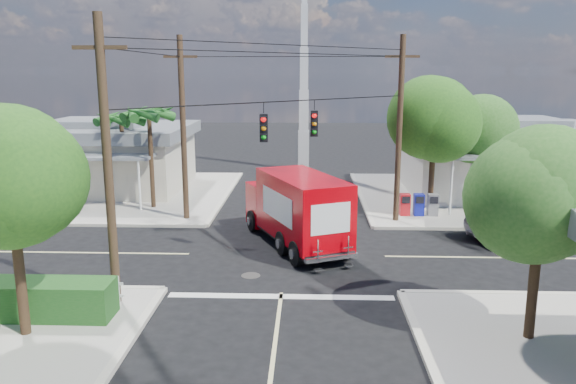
{
  "coord_description": "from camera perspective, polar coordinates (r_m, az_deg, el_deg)",
  "views": [
    {
      "loc": [
        0.89,
        -21.75,
        7.32
      ],
      "look_at": [
        0.0,
        2.0,
        2.2
      ],
      "focal_mm": 35.0,
      "sensor_mm": 36.0,
      "label": 1
    }
  ],
  "objects": [
    {
      "name": "radio_tower",
      "position": [
        41.79,
        1.63,
        9.85
      ],
      "size": [
        0.8,
        0.8,
        17.0
      ],
      "color": "silver",
      "rests_on": "ground"
    },
    {
      "name": "parked_car",
      "position": [
        26.93,
        23.47,
        -2.94
      ],
      "size": [
        6.06,
        4.09,
        1.54
      ],
      "primitive_type": "imported",
      "rotation": [
        0.0,
        0.0,
        1.87
      ],
      "color": "silver",
      "rests_on": "ground"
    },
    {
      "name": "sidewalk_ne",
      "position": [
        34.89,
        18.73,
        -0.49
      ],
      "size": [
        14.12,
        14.12,
        0.14
      ],
      "color": "#ADA89C",
      "rests_on": "ground"
    },
    {
      "name": "picket_fence",
      "position": [
        19.5,
        -24.79,
        -8.92
      ],
      "size": [
        5.94,
        0.06,
        1.0
      ],
      "color": "silver",
      "rests_on": "sidewalk_sw"
    },
    {
      "name": "tree_ne_front",
      "position": [
        29.31,
        14.69,
        6.77
      ],
      "size": [
        4.21,
        4.14,
        6.66
      ],
      "color": "#422D1C",
      "rests_on": "sidewalk_ne"
    },
    {
      "name": "palm_nw_front",
      "position": [
        30.51,
        -13.94,
        7.52
      ],
      "size": [
        3.01,
        3.08,
        5.59
      ],
      "color": "#422D1C",
      "rests_on": "sidewalk_nw"
    },
    {
      "name": "building_ne",
      "position": [
        36.01,
        20.97,
        3.37
      ],
      "size": [
        11.8,
        10.2,
        4.5
      ],
      "color": "silver",
      "rests_on": "sidewalk_ne"
    },
    {
      "name": "tree_ne_back",
      "position": [
        32.13,
        18.35,
        5.95
      ],
      "size": [
        3.77,
        3.66,
        5.82
      ],
      "color": "#422D1C",
      "rests_on": "sidewalk_ne"
    },
    {
      "name": "vending_boxes",
      "position": [
        29.27,
        13.14,
        -1.26
      ],
      "size": [
        1.9,
        0.5,
        1.1
      ],
      "color": "red",
      "rests_on": "sidewalk_ne"
    },
    {
      "name": "hedge_sw",
      "position": [
        18.94,
        -26.43,
        -9.67
      ],
      "size": [
        6.2,
        1.2,
        1.1
      ],
      "primitive_type": "cube",
      "color": "#184A19",
      "rests_on": "sidewalk_sw"
    },
    {
      "name": "ground",
      "position": [
        22.97,
        -0.19,
        -6.43
      ],
      "size": [
        120.0,
        120.0,
        0.0
      ],
      "primitive_type": "plane",
      "color": "black",
      "rests_on": "ground"
    },
    {
      "name": "tree_sw_front",
      "position": [
        16.52,
        -26.39,
        0.45
      ],
      "size": [
        3.88,
        3.78,
        6.03
      ],
      "color": "#422D1C",
      "rests_on": "sidewalk_sw"
    },
    {
      "name": "delivery_truck",
      "position": [
        23.85,
        0.83,
        -1.74
      ],
      "size": [
        4.91,
        7.48,
        3.14
      ],
      "color": "black",
      "rests_on": "ground"
    },
    {
      "name": "road_markings",
      "position": [
        21.57,
        -0.35,
        -7.66
      ],
      "size": [
        32.0,
        32.0,
        0.01
      ],
      "color": "beige",
      "rests_on": "ground"
    },
    {
      "name": "palm_nw_back",
      "position": [
        32.56,
        -16.6,
        6.99
      ],
      "size": [
        3.01,
        3.08,
        5.19
      ],
      "color": "#422D1C",
      "rests_on": "sidewalk_nw"
    },
    {
      "name": "utility_poles",
      "position": [
        23.63,
        -3.89,
        5.7
      ],
      "size": [
        12.0,
        10.68,
        9.0
      ],
      "color": "#473321",
      "rests_on": "ground"
    },
    {
      "name": "building_nw",
      "position": [
        36.91,
        -18.35,
        3.6
      ],
      "size": [
        10.8,
        10.2,
        4.3
      ],
      "color": "beige",
      "rests_on": "sidewalk_nw"
    },
    {
      "name": "sidewalk_nw",
      "position": [
        35.44,
        -17.3,
        -0.21
      ],
      "size": [
        14.12,
        14.12,
        0.14
      ],
      "color": "#ADA89C",
      "rests_on": "ground"
    },
    {
      "name": "tree_se",
      "position": [
        16.08,
        24.46,
        -0.71
      ],
      "size": [
        3.67,
        3.54,
        5.62
      ],
      "color": "#422D1C",
      "rests_on": "sidewalk_se"
    }
  ]
}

